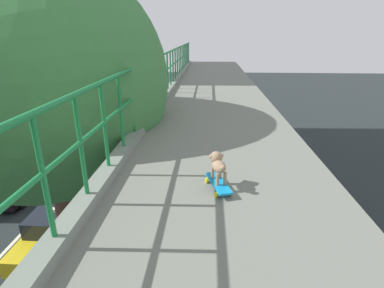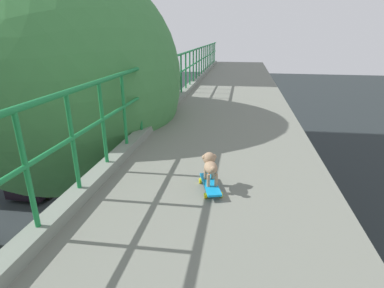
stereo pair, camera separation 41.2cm
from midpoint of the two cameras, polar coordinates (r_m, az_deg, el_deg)
name	(u,v)px [view 1 (the left image)]	position (r m, az deg, el deg)	size (l,w,h in m)	color
car_yellow_cab_fifth	(59,228)	(12.33, -25.04, -14.34)	(1.92, 4.10, 1.53)	gold
car_black_sixth	(20,180)	(16.70, -30.62, -5.89)	(1.88, 3.99, 1.45)	black
city_bus	(113,93)	(29.48, -15.33, 9.39)	(2.53, 10.53, 3.54)	#144C90
roadside_tree_mid	(44,84)	(6.86, -28.05, 10.13)	(4.96, 4.96, 8.78)	brown
toy_skateboard	(218,183)	(3.38, 1.58, -7.62)	(0.31, 0.55, 0.08)	#118FD6
small_dog	(218,164)	(3.34, 1.46, -3.82)	(0.22, 0.35, 0.32)	#9C7D60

